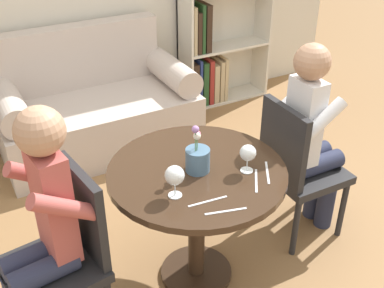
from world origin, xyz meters
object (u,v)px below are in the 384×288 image
person_right (312,139)px  wine_glass_right (248,154)px  bookshelf_right (213,27)px  chair_left (65,252)px  flower_vase (197,158)px  wine_glass_left (175,176)px  couch (96,109)px  chair_right (296,165)px  person_left (41,233)px

person_right → wine_glass_right: bearing=107.6°
bookshelf_right → person_right: 1.93m
bookshelf_right → person_right: bookshelf_right is taller
chair_left → flower_vase: size_ratio=3.51×
bookshelf_right → wine_glass_left: bookshelf_right is taller
couch → chair_right: bearing=-66.7°
wine_glass_right → wine_glass_left: bearing=-178.6°
wine_glass_left → bookshelf_right: bearing=55.3°
wine_glass_left → flower_vase: (0.19, 0.13, -0.04)m
bookshelf_right → chair_left: 2.74m
bookshelf_right → chair_left: size_ratio=1.75×
wine_glass_right → chair_right: bearing=19.9°
couch → person_right: person_right is taller
couch → wine_glass_left: size_ratio=9.60×
chair_left → wine_glass_right: (0.90, -0.12, 0.32)m
wine_glass_left → flower_vase: 0.23m
person_right → wine_glass_left: (-0.97, -0.18, 0.18)m
wine_glass_right → flower_vase: bearing=150.7°
person_left → couch: bearing=147.3°
bookshelf_right → wine_glass_left: bearing=-124.7°
flower_vase → wine_glass_left: bearing=-145.1°
bookshelf_right → couch: bearing=-167.8°
wine_glass_left → flower_vase: size_ratio=0.61×
wine_glass_left → wine_glass_right: bearing=1.4°
couch → bookshelf_right: (1.23, 0.27, 0.41)m
chair_right → person_right: size_ratio=0.73×
wine_glass_left → person_left: bearing=169.7°
bookshelf_right → chair_left: bookshelf_right is taller
bookshelf_right → flower_vase: (-1.24, -1.93, 0.07)m
chair_right → flower_vase: flower_vase is taller
chair_right → wine_glass_left: size_ratio=5.73×
flower_vase → chair_right: bearing=4.5°
chair_left → person_right: size_ratio=0.73×
couch → person_left: bearing=-114.9°
couch → person_right: size_ratio=1.22×
chair_right → wine_glass_left: bearing=102.6°
bookshelf_right → flower_vase: bookshelf_right is taller
person_left → wine_glass_left: size_ratio=7.90×
chair_right → flower_vase: bearing=95.3°
bookshelf_right → wine_glass_right: bookshelf_right is taller
person_right → couch: bearing=26.8°
chair_left → chair_right: same height
couch → flower_vase: (-0.00, -1.66, 0.48)m
person_right → wine_glass_left: size_ratio=7.84×
chair_left → wine_glass_left: size_ratio=5.73×
wine_glass_right → flower_vase: (-0.21, 0.12, -0.03)m
couch → wine_glass_right: bearing=-83.3°
couch → flower_vase: bearing=-90.1°
chair_right → wine_glass_right: (-0.48, -0.17, 0.32)m
couch → chair_right: couch is taller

